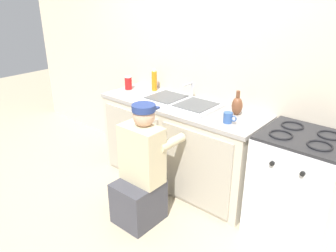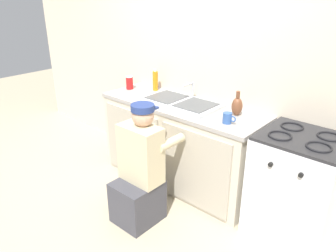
{
  "view_description": "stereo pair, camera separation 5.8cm",
  "coord_description": "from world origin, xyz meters",
  "px_view_note": "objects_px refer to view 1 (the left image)",
  "views": [
    {
      "loc": [
        1.93,
        -2.18,
        2.0
      ],
      "look_at": [
        0.0,
        0.1,
        0.72
      ],
      "focal_mm": 35.0,
      "sensor_mm": 36.0,
      "label": 1
    },
    {
      "loc": [
        1.98,
        -2.14,
        2.0
      ],
      "look_at": [
        0.0,
        0.1,
        0.72
      ],
      "focal_mm": 35.0,
      "sensor_mm": 36.0,
      "label": 2
    }
  ],
  "objects_px": {
    "soda_cup_red": "(128,83)",
    "coffee_mug": "(228,118)",
    "soap_bottle_orange": "(154,81)",
    "vase_decorative": "(237,106)",
    "stove_range": "(296,185)",
    "plumber_person": "(141,175)",
    "sink_double_basin": "(181,102)"
  },
  "relations": [
    {
      "from": "stove_range",
      "to": "soda_cup_red",
      "type": "bearing_deg",
      "value": 179.63
    },
    {
      "from": "vase_decorative",
      "to": "sink_double_basin",
      "type": "bearing_deg",
      "value": -171.22
    },
    {
      "from": "soap_bottle_orange",
      "to": "vase_decorative",
      "type": "relative_size",
      "value": 1.09
    },
    {
      "from": "stove_range",
      "to": "vase_decorative",
      "type": "relative_size",
      "value": 4.06
    },
    {
      "from": "soap_bottle_orange",
      "to": "soda_cup_red",
      "type": "bearing_deg",
      "value": -148.49
    },
    {
      "from": "stove_range",
      "to": "coffee_mug",
      "type": "bearing_deg",
      "value": -168.28
    },
    {
      "from": "stove_range",
      "to": "soap_bottle_orange",
      "type": "height_order",
      "value": "soap_bottle_orange"
    },
    {
      "from": "sink_double_basin",
      "to": "coffee_mug",
      "type": "relative_size",
      "value": 6.35
    },
    {
      "from": "soap_bottle_orange",
      "to": "coffee_mug",
      "type": "bearing_deg",
      "value": -14.76
    },
    {
      "from": "plumber_person",
      "to": "soda_cup_red",
      "type": "bearing_deg",
      "value": 140.84
    },
    {
      "from": "sink_double_basin",
      "to": "soap_bottle_orange",
      "type": "bearing_deg",
      "value": 161.83
    },
    {
      "from": "sink_double_basin",
      "to": "soap_bottle_orange",
      "type": "height_order",
      "value": "soap_bottle_orange"
    },
    {
      "from": "plumber_person",
      "to": "vase_decorative",
      "type": "distance_m",
      "value": 1.08
    },
    {
      "from": "stove_range",
      "to": "soap_bottle_orange",
      "type": "distance_m",
      "value": 1.86
    },
    {
      "from": "coffee_mug",
      "to": "plumber_person",
      "type": "bearing_deg",
      "value": -129.3
    },
    {
      "from": "sink_double_basin",
      "to": "soap_bottle_orange",
      "type": "relative_size",
      "value": 3.2
    },
    {
      "from": "soda_cup_red",
      "to": "plumber_person",
      "type": "bearing_deg",
      "value": -39.16
    },
    {
      "from": "vase_decorative",
      "to": "coffee_mug",
      "type": "height_order",
      "value": "vase_decorative"
    },
    {
      "from": "sink_double_basin",
      "to": "soda_cup_red",
      "type": "distance_m",
      "value": 0.78
    },
    {
      "from": "soda_cup_red",
      "to": "vase_decorative",
      "type": "distance_m",
      "value": 1.37
    },
    {
      "from": "vase_decorative",
      "to": "stove_range",
      "type": "bearing_deg",
      "value": -7.95
    },
    {
      "from": "soda_cup_red",
      "to": "coffee_mug",
      "type": "height_order",
      "value": "soda_cup_red"
    },
    {
      "from": "soda_cup_red",
      "to": "vase_decorative",
      "type": "height_order",
      "value": "vase_decorative"
    },
    {
      "from": "plumber_person",
      "to": "soap_bottle_orange",
      "type": "distance_m",
      "value": 1.25
    },
    {
      "from": "stove_range",
      "to": "coffee_mug",
      "type": "relative_size",
      "value": 7.41
    },
    {
      "from": "vase_decorative",
      "to": "coffee_mug",
      "type": "bearing_deg",
      "value": -79.64
    },
    {
      "from": "sink_double_basin",
      "to": "vase_decorative",
      "type": "height_order",
      "value": "vase_decorative"
    },
    {
      "from": "soap_bottle_orange",
      "to": "coffee_mug",
      "type": "height_order",
      "value": "soap_bottle_orange"
    },
    {
      "from": "stove_range",
      "to": "soap_bottle_orange",
      "type": "xyz_separation_m",
      "value": [
        -1.77,
        0.17,
        0.55
      ]
    },
    {
      "from": "soap_bottle_orange",
      "to": "vase_decorative",
      "type": "distance_m",
      "value": 1.11
    },
    {
      "from": "plumber_person",
      "to": "stove_range",
      "type": "bearing_deg",
      "value": 33.24
    },
    {
      "from": "plumber_person",
      "to": "soap_bottle_orange",
      "type": "bearing_deg",
      "value": 125.86
    }
  ]
}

